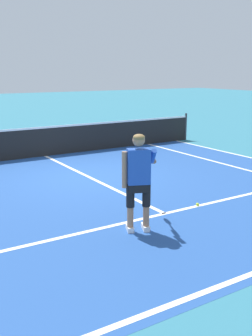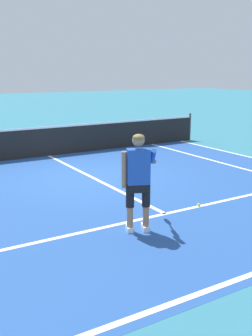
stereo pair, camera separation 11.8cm
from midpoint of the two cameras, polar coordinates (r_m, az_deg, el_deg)
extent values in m
plane|color=teal|center=(10.71, -5.92, -1.14)|extent=(80.00, 80.00, 0.00)
cube|color=#234C93|center=(9.45, -1.96, -3.07)|extent=(10.98, 9.35, 0.00)
cube|color=white|center=(7.93, 5.10, -6.46)|extent=(8.23, 0.10, 0.01)
cube|color=white|center=(10.53, -5.45, -1.36)|extent=(0.10, 6.40, 0.01)
cube|color=white|center=(11.98, 15.31, 0.06)|extent=(0.10, 8.95, 0.01)
cylinder|color=#333338|center=(16.31, 8.27, 5.84)|extent=(0.08, 0.08, 1.07)
cube|color=black|center=(13.31, -11.72, 3.58)|extent=(11.84, 0.02, 0.91)
cube|color=white|center=(13.24, -11.82, 5.65)|extent=(11.84, 0.03, 0.06)
cube|color=white|center=(7.10, 0.07, -8.53)|extent=(0.21, 0.30, 0.09)
cube|color=white|center=(7.14, 2.31, -8.39)|extent=(0.21, 0.30, 0.09)
cylinder|color=#A37556|center=(6.98, 0.12, -6.94)|extent=(0.11, 0.11, 0.36)
cylinder|color=black|center=(6.85, 0.13, -3.93)|extent=(0.14, 0.14, 0.41)
cylinder|color=#A37556|center=(7.03, 2.40, -6.81)|extent=(0.11, 0.11, 0.36)
cylinder|color=black|center=(6.90, 2.43, -3.81)|extent=(0.14, 0.14, 0.41)
cube|color=black|center=(6.83, 1.29, -2.55)|extent=(0.39, 0.32, 0.20)
cube|color=#234CAD|center=(6.74, 1.30, 0.22)|extent=(0.44, 0.35, 0.60)
cylinder|color=#A37556|center=(6.71, -0.71, -0.27)|extent=(0.09, 0.09, 0.62)
cylinder|color=#234CAD|center=(6.84, 3.36, 1.70)|extent=(0.19, 0.28, 0.29)
cylinder|color=#A37556|center=(7.08, 3.30, 0.95)|extent=(0.19, 0.30, 0.14)
sphere|color=#A37556|center=(6.66, 1.31, 3.97)|extent=(0.21, 0.21, 0.21)
ellipsoid|color=olive|center=(6.63, 1.34, 4.37)|extent=(0.26, 0.26, 0.12)
cylinder|color=#232326|center=(7.30, 3.05, 1.10)|extent=(0.11, 0.20, 0.03)
cylinder|color=yellow|center=(7.44, 2.81, 1.35)|extent=(0.06, 0.10, 0.02)
torus|color=yellow|center=(7.62, 2.53, 1.65)|extent=(0.14, 0.28, 0.30)
cylinder|color=silver|center=(7.62, 2.53, 1.65)|extent=(0.10, 0.23, 0.25)
sphere|color=#CCE02D|center=(8.45, 9.74, -5.12)|extent=(0.07, 0.07, 0.07)
camera|label=1|loc=(0.06, -90.48, -0.12)|focal=42.91mm
camera|label=2|loc=(0.06, 89.52, 0.12)|focal=42.91mm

